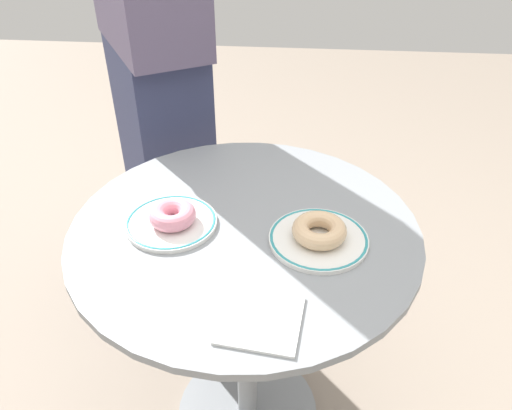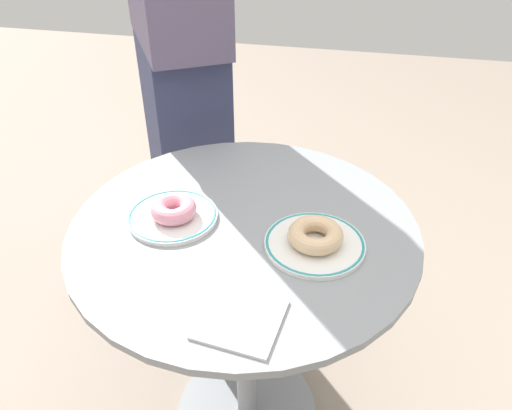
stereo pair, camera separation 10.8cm
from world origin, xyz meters
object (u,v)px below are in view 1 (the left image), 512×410
object	(u,v)px
paper_napkin	(261,320)
person_figure	(154,62)
donut_pink_frosted	(172,215)
plate_right	(319,239)
plate_left	(171,222)
donut_glazed	(319,230)
cafe_table	(246,299)

from	to	relation	value
paper_napkin	person_figure	distance (m)	0.92
donut_pink_frosted	paper_napkin	distance (m)	0.33
plate_right	plate_left	bearing A→B (deg)	174.86
plate_left	donut_glazed	world-z (taller)	donut_glazed
donut_pink_frosted	person_figure	world-z (taller)	person_figure
plate_right	donut_glazed	bearing A→B (deg)	90.00
cafe_table	donut_glazed	world-z (taller)	donut_glazed
plate_left	person_figure	distance (m)	0.61
plate_right	donut_pink_frosted	world-z (taller)	donut_pink_frosted
donut_pink_frosted	plate_right	bearing A→B (deg)	-4.43
plate_right	donut_glazed	xyz separation A→B (m)	(0.00, 0.00, 0.02)
cafe_table	plate_right	bearing A→B (deg)	-13.86
plate_left	donut_pink_frosted	distance (m)	0.03
donut_pink_frosted	person_figure	distance (m)	0.61
person_figure	plate_right	bearing A→B (deg)	-50.41
cafe_table	donut_pink_frosted	bearing A→B (deg)	-174.39
plate_left	donut_glazed	xyz separation A→B (m)	(0.32, -0.03, 0.02)
donut_glazed	person_figure	bearing A→B (deg)	129.59
cafe_table	donut_glazed	bearing A→B (deg)	-13.86
plate_left	cafe_table	bearing A→B (deg)	3.81
plate_left	paper_napkin	xyz separation A→B (m)	(0.22, -0.26, -0.00)
donut_glazed	person_figure	size ratio (longest dim) A/B	0.06
donut_pink_frosted	person_figure	xyz separation A→B (m)	(-0.17, 0.57, 0.13)
plate_right	paper_napkin	size ratio (longest dim) A/B	1.50
cafe_table	paper_napkin	size ratio (longest dim) A/B	5.49
donut_glazed	person_figure	xyz separation A→B (m)	(-0.49, 0.59, 0.14)
person_figure	cafe_table	bearing A→B (deg)	-59.32
plate_right	donut_glazed	distance (m)	0.02
cafe_table	paper_napkin	xyz separation A→B (m)	(0.06, -0.27, 0.23)
plate_left	paper_napkin	distance (m)	0.34
donut_glazed	plate_right	bearing A→B (deg)	-90.00
plate_right	person_figure	size ratio (longest dim) A/B	0.12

